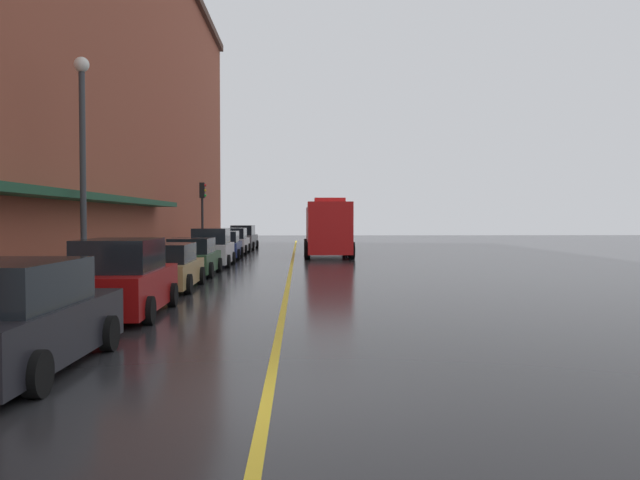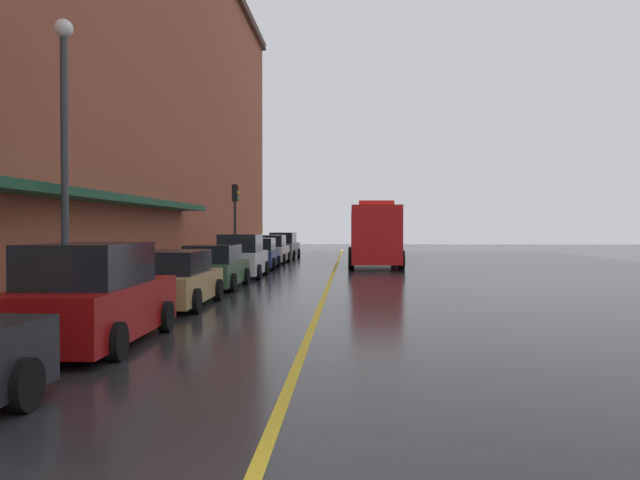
# 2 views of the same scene
# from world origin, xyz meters

# --- Properties ---
(ground_plane) EXTENTS (112.00, 112.00, 0.00)m
(ground_plane) POSITION_xyz_m (0.00, 25.00, 0.00)
(ground_plane) COLOR #232326
(sidewalk_left) EXTENTS (2.40, 70.00, 0.15)m
(sidewalk_left) POSITION_xyz_m (-6.20, 25.00, 0.07)
(sidewalk_left) COLOR #ADA8A0
(sidewalk_left) RESTS_ON ground
(lane_center_stripe) EXTENTS (0.16, 70.00, 0.01)m
(lane_center_stripe) POSITION_xyz_m (0.00, 25.00, 0.00)
(lane_center_stripe) COLOR gold
(lane_center_stripe) RESTS_ON ground
(brick_building_left) EXTENTS (12.20, 64.00, 19.20)m
(brick_building_left) POSITION_xyz_m (-12.91, 24.00, 9.61)
(brick_building_left) COLOR brown
(brick_building_left) RESTS_ON ground
(parked_car_1) EXTENTS (2.14, 4.81, 1.88)m
(parked_car_1) POSITION_xyz_m (-3.90, 7.56, 0.87)
(parked_car_1) COLOR maroon
(parked_car_1) RESTS_ON ground
(parked_car_2) EXTENTS (2.14, 4.75, 1.54)m
(parked_car_2) POSITION_xyz_m (-4.02, 13.35, 0.73)
(parked_car_2) COLOR #A5844C
(parked_car_2) RESTS_ON ground
(parked_car_3) EXTENTS (2.04, 4.50, 1.55)m
(parked_car_3) POSITION_xyz_m (-4.04, 18.77, 0.74)
(parked_car_3) COLOR #2D5133
(parked_car_3) RESTS_ON ground
(parked_car_4) EXTENTS (2.08, 4.32, 1.88)m
(parked_car_4) POSITION_xyz_m (-3.94, 23.89, 0.87)
(parked_car_4) COLOR silver
(parked_car_4) RESTS_ON ground
(parked_car_5) EXTENTS (2.08, 4.15, 1.62)m
(parked_car_5) POSITION_xyz_m (-4.01, 29.60, 0.76)
(parked_car_5) COLOR navy
(parked_car_5) RESTS_ON ground
(parked_car_6) EXTENTS (2.11, 4.36, 1.72)m
(parked_car_6) POSITION_xyz_m (-4.05, 35.09, 0.80)
(parked_car_6) COLOR silver
(parked_car_6) RESTS_ON ground
(parked_car_7) EXTENTS (2.10, 4.79, 1.83)m
(parked_car_7) POSITION_xyz_m (-3.90, 41.25, 0.85)
(parked_car_7) COLOR #595B60
(parked_car_7) RESTS_ON ground
(fire_truck) EXTENTS (2.89, 8.26, 3.55)m
(fire_truck) POSITION_xyz_m (2.13, 32.02, 1.69)
(fire_truck) COLOR red
(fire_truck) RESTS_ON ground
(parking_meter_0) EXTENTS (0.14, 0.18, 1.33)m
(parking_meter_0) POSITION_xyz_m (-5.35, 29.97, 1.06)
(parking_meter_0) COLOR #4C4C51
(parking_meter_0) RESTS_ON sidewalk_left
(parking_meter_1) EXTENTS (0.14, 0.18, 1.33)m
(parking_meter_1) POSITION_xyz_m (-5.35, 21.51, 1.06)
(parking_meter_1) COLOR #4C4C51
(parking_meter_1) RESTS_ON sidewalk_left
(parking_meter_2) EXTENTS (0.14, 0.18, 1.33)m
(parking_meter_2) POSITION_xyz_m (-5.35, 13.43, 1.06)
(parking_meter_2) COLOR #4C4C51
(parking_meter_2) RESTS_ON sidewalk_left
(parking_meter_3) EXTENTS (0.14, 0.18, 1.33)m
(parking_meter_3) POSITION_xyz_m (-5.35, 27.11, 1.06)
(parking_meter_3) COLOR #4C4C51
(parking_meter_3) RESTS_ON sidewalk_left
(street_lamp_left) EXTENTS (0.44, 0.44, 6.94)m
(street_lamp_left) POSITION_xyz_m (-5.95, 10.98, 4.40)
(street_lamp_left) COLOR #33383D
(street_lamp_left) RESTS_ON sidewalk_left
(traffic_light_near) EXTENTS (0.38, 0.36, 4.30)m
(traffic_light_near) POSITION_xyz_m (-5.29, 29.97, 3.16)
(traffic_light_near) COLOR #232326
(traffic_light_near) RESTS_ON sidewalk_left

